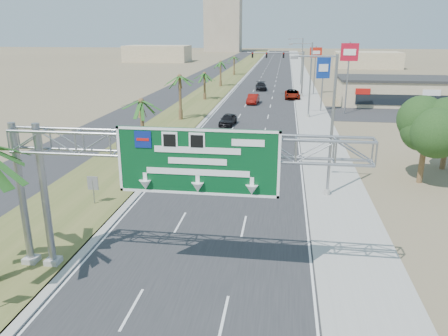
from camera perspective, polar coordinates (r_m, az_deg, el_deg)
road at (r=119.03m, az=5.97°, el=11.90°), size 12.00×300.00×0.02m
sidewalk_right at (r=119.04m, az=10.14°, el=11.74°), size 4.00×300.00×0.10m
median_grass at (r=119.79m, az=1.08°, el=12.05°), size 7.00×300.00×0.12m
opposing_road at (r=120.82m, az=-2.30°, el=12.06°), size 8.00×300.00×0.02m
sign_gantry at (r=19.81m, az=-7.68°, el=1.47°), size 16.75×1.24×7.50m
palm_row_b at (r=43.15m, az=-10.78°, el=8.44°), size 3.99×3.99×5.95m
palm_row_c at (r=58.32m, az=-5.82°, el=11.71°), size 3.99×3.99×6.75m
palm_row_d at (r=75.98m, az=-2.57°, el=12.17°), size 3.99×3.99×5.45m
palm_row_e at (r=94.61m, az=-0.45°, el=13.65°), size 3.99×3.99×6.15m
palm_row_f at (r=119.38m, az=1.33°, el=14.26°), size 3.99×3.99×5.75m
streetlight_near at (r=31.31m, az=13.50°, el=4.51°), size 3.27×0.44×10.00m
streetlight_mid at (r=60.87m, az=10.99°, el=10.81°), size 3.27×0.44×10.00m
streetlight_far at (r=96.70m, az=9.99°, el=13.24°), size 3.27×0.44×10.00m
signal_mast at (r=80.66m, az=8.79°, el=12.61°), size 10.28×0.71×8.00m
store_building at (r=77.10m, az=21.49°, el=9.26°), size 18.00×10.00×4.00m
oak_near at (r=36.74m, az=24.99°, el=4.97°), size 4.50×4.50×6.80m
median_signback_b at (r=30.95m, az=-16.74°, el=-2.17°), size 0.75×0.08×2.08m
tower_distant at (r=260.99m, az=-0.10°, el=18.84°), size 20.00×16.00×35.00m
building_distant_left at (r=175.63m, az=-8.67°, el=14.56°), size 24.00×14.00×6.00m
building_distant_right at (r=150.91m, az=18.22°, el=13.26°), size 20.00×12.00×5.00m
car_left_lane at (r=55.49m, az=0.52°, el=6.34°), size 2.15×4.39×1.44m
car_mid_lane at (r=72.39m, az=3.81°, el=8.98°), size 1.91×4.78×1.55m
car_right_lane at (r=78.70m, az=8.91°, el=9.49°), size 2.66×5.58×1.54m
car_far at (r=89.61m, az=4.85°, el=10.59°), size 2.57×5.42×1.53m
pole_sign_red_near at (r=64.85m, az=16.03°, el=13.76°), size 2.41×0.45×10.03m
pole_sign_blue at (r=66.08m, az=12.84°, el=12.35°), size 1.99×0.90×8.06m
pole_sign_red_far at (r=84.03m, az=11.88°, el=14.05°), size 2.20×0.85×8.75m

